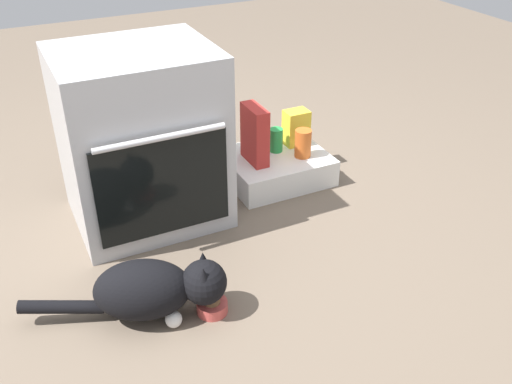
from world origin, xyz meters
TOP-DOWN VIEW (x-y plane):
  - ground at (0.00, 0.00)m, footprint 8.00×8.00m
  - oven at (-0.06, 0.44)m, footprint 0.64×0.58m
  - pantry_cabinet at (0.60, 0.48)m, footprint 0.49×0.41m
  - food_bowl at (-0.05, -0.27)m, footprint 0.11×0.11m
  - cat at (-0.23, -0.21)m, footprint 0.69×0.33m
  - sauce_jar at (0.72, 0.41)m, footprint 0.08×0.08m
  - cereal_box at (0.48, 0.47)m, footprint 0.07×0.18m
  - soda_can at (0.62, 0.52)m, footprint 0.07×0.07m
  - snack_bag at (0.75, 0.55)m, footprint 0.12×0.09m

SIDE VIEW (x-z plane):
  - ground at x=0.00m, z-range 0.00..0.00m
  - food_bowl at x=-0.05m, z-range -0.01..0.06m
  - pantry_cabinet at x=0.60m, z-range 0.00..0.13m
  - cat at x=-0.23m, z-range 0.01..0.24m
  - soda_can at x=0.62m, z-range 0.13..0.25m
  - sauce_jar at x=0.72m, z-range 0.13..0.27m
  - snack_bag at x=0.75m, z-range 0.13..0.31m
  - cereal_box at x=0.48m, z-range 0.13..0.41m
  - oven at x=-0.06m, z-range 0.00..0.77m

